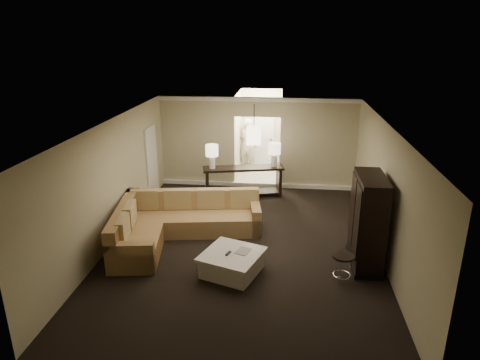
# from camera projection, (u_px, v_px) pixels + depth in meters

# --- Properties ---
(ground) EXTENTS (8.00, 8.00, 0.00)m
(ground) POSITION_uv_depth(u_px,v_px,m) (244.00, 245.00, 9.80)
(ground) COLOR black
(ground) RESTS_ON ground
(wall_back) EXTENTS (6.00, 0.04, 2.80)m
(wall_back) POSITION_uv_depth(u_px,v_px,m) (257.00, 143.00, 13.09)
(wall_back) COLOR #B9B28C
(wall_back) RESTS_ON ground
(wall_front) EXTENTS (6.00, 0.04, 2.80)m
(wall_front) POSITION_uv_depth(u_px,v_px,m) (213.00, 293.00, 5.58)
(wall_front) COLOR #B9B28C
(wall_front) RESTS_ON ground
(wall_left) EXTENTS (0.04, 8.00, 2.80)m
(wall_left) POSITION_uv_depth(u_px,v_px,m) (112.00, 183.00, 9.65)
(wall_left) COLOR #B9B28C
(wall_left) RESTS_ON ground
(wall_right) EXTENTS (0.04, 8.00, 2.80)m
(wall_right) POSITION_uv_depth(u_px,v_px,m) (385.00, 193.00, 9.02)
(wall_right) COLOR #B9B28C
(wall_right) RESTS_ON ground
(ceiling) EXTENTS (6.00, 8.00, 0.02)m
(ceiling) POSITION_uv_depth(u_px,v_px,m) (244.00, 125.00, 8.88)
(ceiling) COLOR silver
(ceiling) RESTS_ON wall_back
(crown_molding) EXTENTS (6.00, 0.10, 0.12)m
(crown_molding) POSITION_uv_depth(u_px,v_px,m) (258.00, 100.00, 12.61)
(crown_molding) COLOR white
(crown_molding) RESTS_ON wall_back
(baseboard) EXTENTS (6.00, 0.10, 0.12)m
(baseboard) POSITION_uv_depth(u_px,v_px,m) (256.00, 185.00, 13.48)
(baseboard) COLOR white
(baseboard) RESTS_ON ground
(side_door) EXTENTS (0.05, 0.90, 2.10)m
(side_door) POSITION_uv_depth(u_px,v_px,m) (152.00, 162.00, 12.39)
(side_door) COLOR white
(side_door) RESTS_ON ground
(foyer) EXTENTS (1.44, 2.02, 2.80)m
(foyer) POSITION_uv_depth(u_px,v_px,m) (260.00, 136.00, 14.38)
(foyer) COLOR silver
(foyer) RESTS_ON ground
(sectional_sofa) EXTENTS (3.38, 2.95, 0.98)m
(sectional_sofa) POSITION_uv_depth(u_px,v_px,m) (175.00, 223.00, 10.02)
(sectional_sofa) COLOR brown
(sectional_sofa) RESTS_ON ground
(coffee_table) EXTENTS (1.41, 1.41, 0.46)m
(coffee_table) POSITION_uv_depth(u_px,v_px,m) (232.00, 263.00, 8.61)
(coffee_table) COLOR beige
(coffee_table) RESTS_ON ground
(console_table) EXTENTS (2.40, 1.04, 0.90)m
(console_table) POSITION_uv_depth(u_px,v_px,m) (243.00, 179.00, 12.53)
(console_table) COLOR black
(console_table) RESTS_ON ground
(armoire) EXTENTS (0.58, 1.35, 1.94)m
(armoire) POSITION_uv_depth(u_px,v_px,m) (367.00, 223.00, 8.72)
(armoire) COLOR black
(armoire) RESTS_ON ground
(drink_table) EXTENTS (0.42, 0.42, 0.53)m
(drink_table) POSITION_uv_depth(u_px,v_px,m) (343.00, 262.00, 8.33)
(drink_table) COLOR black
(drink_table) RESTS_ON ground
(table_lamp_left) EXTENTS (0.36, 0.36, 0.69)m
(table_lamp_left) POSITION_uv_depth(u_px,v_px,m) (212.00, 153.00, 12.16)
(table_lamp_left) COLOR white
(table_lamp_left) RESTS_ON console_table
(table_lamp_right) EXTENTS (0.36, 0.36, 0.69)m
(table_lamp_right) POSITION_uv_depth(u_px,v_px,m) (274.00, 151.00, 12.36)
(table_lamp_right) COLOR white
(table_lamp_right) RESTS_ON console_table
(pendant_light) EXTENTS (0.38, 0.38, 1.09)m
(pendant_light) POSITION_uv_depth(u_px,v_px,m) (254.00, 135.00, 11.69)
(pendant_light) COLOR black
(pendant_light) RESTS_ON ceiling
(person) EXTENTS (0.81, 0.61, 2.04)m
(person) POSITION_uv_depth(u_px,v_px,m) (247.00, 142.00, 14.74)
(person) COLOR beige
(person) RESTS_ON ground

